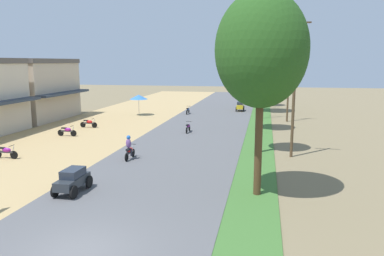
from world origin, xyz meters
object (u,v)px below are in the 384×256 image
(parked_motorbike_nearest, at_px, (6,151))
(car_hatchback_yellow, at_px, (240,106))
(car_sedan_charcoal, at_px, (73,180))
(median_tree_fourth, at_px, (262,60))
(streetlamp_near, at_px, (263,79))
(median_tree_second, at_px, (260,46))
(streetlamp_mid, at_px, (263,79))
(utility_pole_far, at_px, (289,80))
(parked_motorbike_second, at_px, (67,131))
(parked_motorbike_third, at_px, (89,123))
(median_tree_third, at_px, (259,68))
(utility_pole_near, at_px, (294,85))
(median_tree_fifth, at_px, (262,61))
(motorbike_ahead_second, at_px, (188,127))
(vendor_umbrella, at_px, (139,97))
(motorbike_foreground_rider, at_px, (129,148))
(motorbike_ahead_third, at_px, (188,110))
(median_tree_nearest, at_px, (261,50))

(parked_motorbike_nearest, xyz_separation_m, car_hatchback_yellow, (13.95, 28.03, 0.19))
(car_sedan_charcoal, height_order, car_hatchback_yellow, car_hatchback_yellow)
(median_tree_fourth, distance_m, streetlamp_near, 6.26)
(streetlamp_near, relative_size, car_hatchback_yellow, 3.90)
(median_tree_second, distance_m, car_hatchback_yellow, 24.12)
(streetlamp_mid, height_order, utility_pole_far, utility_pole_far)
(parked_motorbike_second, xyz_separation_m, parked_motorbike_third, (-0.12, 4.40, 0.00))
(parked_motorbike_second, relative_size, car_sedan_charcoal, 0.80)
(parked_motorbike_nearest, bearing_deg, utility_pole_far, 46.21)
(streetlamp_near, bearing_deg, median_tree_third, -92.41)
(utility_pole_near, bearing_deg, median_tree_fifth, 94.84)
(streetlamp_mid, bearing_deg, motorbike_ahead_second, -108.53)
(vendor_umbrella, relative_size, motorbike_foreground_rider, 1.40)
(median_tree_fourth, distance_m, motorbike_ahead_second, 18.34)
(streetlamp_near, height_order, streetlamp_mid, streetlamp_near)
(median_tree_second, relative_size, utility_pole_near, 0.98)
(median_tree_second, bearing_deg, median_tree_fifth, 90.40)
(car_hatchback_yellow, distance_m, motorbike_ahead_third, 7.50)
(streetlamp_near, height_order, utility_pole_near, utility_pole_near)
(median_tree_nearest, height_order, median_tree_second, median_tree_nearest)
(streetlamp_near, bearing_deg, utility_pole_far, -27.56)
(parked_motorbike_third, relative_size, streetlamp_mid, 0.25)
(median_tree_second, bearing_deg, motorbike_foreground_rider, -156.25)
(utility_pole_near, bearing_deg, parked_motorbike_third, 157.54)
(median_tree_fifth, bearing_deg, streetlamp_mid, -84.04)
(parked_motorbike_third, distance_m, median_tree_third, 17.57)
(parked_motorbike_second, xyz_separation_m, motorbike_foreground_rider, (8.24, -6.55, 0.30))
(parked_motorbike_third, bearing_deg, streetlamp_mid, 48.74)
(utility_pole_near, relative_size, car_hatchback_yellow, 4.79)
(parked_motorbike_second, bearing_deg, streetlamp_near, 39.88)
(median_tree_second, distance_m, motorbike_ahead_third, 22.04)
(parked_motorbike_second, bearing_deg, motorbike_foreground_rider, -38.50)
(median_tree_fourth, distance_m, motorbike_foreground_rider, 28.32)
(median_tree_nearest, bearing_deg, car_sedan_charcoal, -170.30)
(parked_motorbike_second, bearing_deg, median_tree_third, 21.96)
(streetlamp_near, distance_m, motorbike_ahead_third, 10.18)
(median_tree_second, height_order, motorbike_ahead_third, median_tree_second)
(motorbike_foreground_rider, bearing_deg, motorbike_ahead_third, 91.63)
(parked_motorbike_third, height_order, car_sedan_charcoal, car_sedan_charcoal)
(median_tree_nearest, bearing_deg, motorbike_foreground_rider, 149.08)
(median_tree_third, distance_m, utility_pole_far, 6.82)
(parked_motorbike_second, bearing_deg, vendor_umbrella, 82.23)
(car_hatchback_yellow, relative_size, motorbike_ahead_second, 1.11)
(vendor_umbrella, relative_size, median_tree_fifth, 0.30)
(median_tree_nearest, bearing_deg, parked_motorbike_third, 136.46)
(parked_motorbike_nearest, relative_size, median_tree_fifth, 0.21)
(streetlamp_mid, bearing_deg, utility_pole_far, -75.87)
(median_tree_third, xyz_separation_m, median_tree_fifth, (-0.01, 20.05, 0.63))
(parked_motorbike_second, xyz_separation_m, motorbike_ahead_second, (10.12, 3.85, 0.02))
(vendor_umbrella, bearing_deg, median_tree_second, -48.51)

